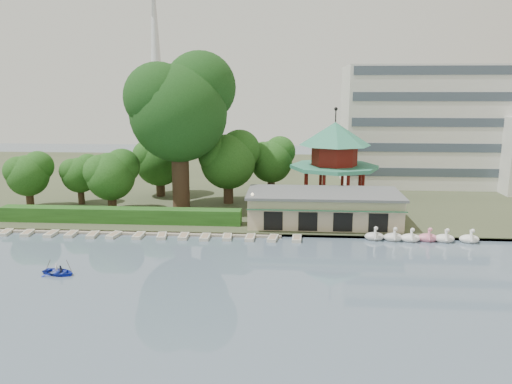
# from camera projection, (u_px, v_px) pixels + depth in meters

# --- Properties ---
(ground_plane) EXTENTS (220.00, 220.00, 0.00)m
(ground_plane) POSITION_uv_depth(u_px,v_px,m) (216.00, 296.00, 40.77)
(ground_plane) COLOR slate
(ground_plane) RESTS_ON ground
(shore) EXTENTS (220.00, 70.00, 0.40)m
(shore) POSITION_uv_depth(u_px,v_px,m) (258.00, 180.00, 91.51)
(shore) COLOR #424930
(shore) RESTS_ON ground
(embankment) EXTENTS (220.00, 0.60, 0.30)m
(embankment) POSITION_uv_depth(u_px,v_px,m) (238.00, 234.00, 57.63)
(embankment) COLOR gray
(embankment) RESTS_ON ground
(dock) EXTENTS (34.00, 1.60, 0.24)m
(dock) POSITION_uv_depth(u_px,v_px,m) (136.00, 232.00, 58.38)
(dock) COLOR gray
(dock) RESTS_ON ground
(boathouse) EXTENTS (18.60, 9.39, 3.90)m
(boathouse) POSITION_uv_depth(u_px,v_px,m) (323.00, 207.00, 61.04)
(boathouse) COLOR #BEAC8E
(boathouse) RESTS_ON shore
(pavilion) EXTENTS (12.40, 12.40, 13.50)m
(pavilion) POSITION_uv_depth(u_px,v_px,m) (334.00, 155.00, 69.65)
(pavilion) COLOR #BEAC8E
(pavilion) RESTS_ON shore
(office_building) EXTENTS (38.00, 18.00, 20.00)m
(office_building) POSITION_uv_depth(u_px,v_px,m) (450.00, 130.00, 84.34)
(office_building) COLOR silver
(office_building) RESTS_ON shore
(broadcast_tower) EXTENTS (8.00, 8.00, 96.00)m
(broadcast_tower) POSITION_uv_depth(u_px,v_px,m) (155.00, 37.00, 173.48)
(broadcast_tower) COLOR silver
(broadcast_tower) RESTS_ON ground
(hedge) EXTENTS (30.00, 2.00, 1.80)m
(hedge) POSITION_uv_depth(u_px,v_px,m) (120.00, 215.00, 61.58)
(hedge) COLOR #24551A
(hedge) RESTS_ON shore
(lamp_post) EXTENTS (0.36, 0.36, 4.28)m
(lamp_post) POSITION_uv_depth(u_px,v_px,m) (252.00, 204.00, 58.54)
(lamp_post) COLOR black
(lamp_post) RESTS_ON shore
(big_tree) EXTENTS (14.25, 13.28, 21.24)m
(big_tree) POSITION_uv_depth(u_px,v_px,m) (180.00, 105.00, 65.98)
(big_tree) COLOR #3A281C
(big_tree) RESTS_ON shore
(small_trees) EXTENTS (39.56, 17.08, 10.51)m
(small_trees) POSITION_uv_depth(u_px,v_px,m) (170.00, 163.00, 71.61)
(small_trees) COLOR #3A281C
(small_trees) RESTS_ON shore
(swan_boats) EXTENTS (12.46, 2.11, 1.92)m
(swan_boats) POSITION_uv_depth(u_px,v_px,m) (420.00, 238.00, 55.40)
(swan_boats) COLOR silver
(swan_boats) RESTS_ON ground
(moored_rowboats) EXTENTS (35.05, 2.66, 0.36)m
(moored_rowboats) POSITION_uv_depth(u_px,v_px,m) (149.00, 236.00, 56.90)
(moored_rowboats) COLOR beige
(moored_rowboats) RESTS_ON ground
(rowboat_with_passengers) EXTENTS (4.94, 4.04, 2.01)m
(rowboat_with_passengers) POSITION_uv_depth(u_px,v_px,m) (59.00, 270.00, 45.46)
(rowboat_with_passengers) COLOR #1C30B9
(rowboat_with_passengers) RESTS_ON ground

